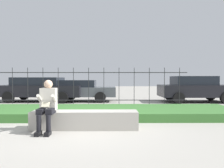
{
  "coord_description": "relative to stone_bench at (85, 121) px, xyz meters",
  "views": [
    {
      "loc": [
        0.93,
        -5.6,
        1.3
      ],
      "look_at": [
        1.01,
        3.39,
        1.07
      ],
      "focal_mm": 35.0,
      "sensor_mm": 36.0,
      "label": 1
    }
  ],
  "objects": [
    {
      "name": "person_seated_reader",
      "position": [
        -0.87,
        -0.3,
        0.48
      ],
      "size": [
        0.42,
        0.73,
        1.26
      ],
      "color": "black",
      "rests_on": "ground_plane"
    },
    {
      "name": "grass_berm",
      "position": [
        -0.28,
        1.95,
        -0.07
      ],
      "size": [
        10.57,
        2.51,
        0.26
      ],
      "color": "#3D7533",
      "rests_on": "ground_plane"
    },
    {
      "name": "car_parked_left",
      "position": [
        -3.24,
        6.67,
        0.52
      ],
      "size": [
        4.79,
        2.22,
        1.35
      ],
      "rotation": [
        0.0,
        0.0,
        -0.07
      ],
      "color": "black",
      "rests_on": "ground_plane"
    },
    {
      "name": "iron_fence",
      "position": [
        -0.28,
        3.87,
        0.72
      ],
      "size": [
        8.57,
        0.03,
        1.76
      ],
      "color": "#232326",
      "rests_on": "ground_plane"
    },
    {
      "name": "car_parked_right",
      "position": [
        5.34,
        6.37,
        0.54
      ],
      "size": [
        3.94,
        2.0,
        1.42
      ],
      "rotation": [
        0.0,
        0.0,
        -0.01
      ],
      "color": "black",
      "rests_on": "ground_plane"
    },
    {
      "name": "ground_plane",
      "position": [
        -0.28,
        0.0,
        -0.2
      ],
      "size": [
        60.0,
        60.0,
        0.0
      ],
      "primitive_type": "plane",
      "color": "#A8A399"
    },
    {
      "name": "stone_bench",
      "position": [
        0.0,
        0.0,
        0.0
      ],
      "size": [
        2.71,
        0.54,
        0.46
      ],
      "color": "#ADA89E",
      "rests_on": "ground_plane"
    },
    {
      "name": "car_parked_center",
      "position": [
        -1.24,
        6.76,
        0.45
      ],
      "size": [
        4.33,
        1.89,
        1.2
      ],
      "rotation": [
        0.0,
        0.0,
        -0.01
      ],
      "color": "#4C5156",
      "rests_on": "ground_plane"
    }
  ]
}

